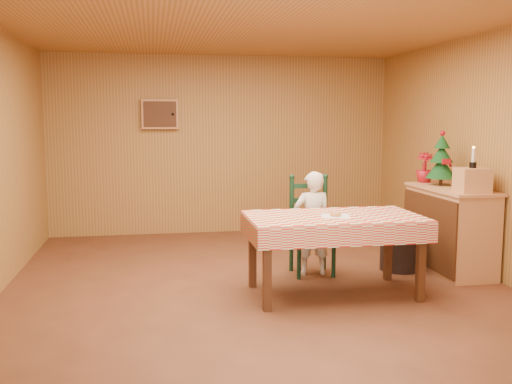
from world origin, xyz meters
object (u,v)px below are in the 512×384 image
(dining_table, at_px, (334,224))
(seated_child, at_px, (312,223))
(christmas_tree, at_px, (441,161))
(ladder_chair, at_px, (311,228))
(crate, at_px, (472,180))
(storage_bin, at_px, (400,250))
(shelf_unit, at_px, (449,229))

(dining_table, bearing_deg, seated_child, 90.00)
(dining_table, height_order, seated_child, seated_child)
(dining_table, xyz_separation_m, seated_child, (-0.00, 0.73, -0.13))
(seated_child, relative_size, christmas_tree, 1.81)
(ladder_chair, relative_size, seated_child, 0.96)
(crate, bearing_deg, storage_bin, 136.26)
(christmas_tree, bearing_deg, crate, -90.00)
(shelf_unit, height_order, storage_bin, shelf_unit)
(dining_table, bearing_deg, ladder_chair, 90.00)
(ladder_chair, bearing_deg, christmas_tree, 3.02)
(crate, height_order, storage_bin, crate)
(crate, xyz_separation_m, storage_bin, (-0.53, 0.51, -0.83))
(seated_child, distance_m, crate, 1.71)
(seated_child, height_order, christmas_tree, christmas_tree)
(ladder_chair, relative_size, christmas_tree, 1.74)
(crate, bearing_deg, ladder_chair, 159.89)
(storage_bin, bearing_deg, shelf_unit, -11.67)
(dining_table, relative_size, storage_bin, 3.74)
(shelf_unit, xyz_separation_m, storage_bin, (-0.52, 0.11, -0.24))
(ladder_chair, xyz_separation_m, shelf_unit, (1.54, -0.17, -0.04))
(shelf_unit, xyz_separation_m, christmas_tree, (0.01, 0.25, 0.74))
(christmas_tree, height_order, storage_bin, christmas_tree)
(ladder_chair, distance_m, crate, 1.74)
(seated_child, relative_size, crate, 3.75)
(dining_table, relative_size, seated_child, 1.47)
(shelf_unit, relative_size, crate, 4.13)
(storage_bin, bearing_deg, christmas_tree, 14.97)
(seated_child, height_order, crate, crate)
(dining_table, height_order, crate, crate)
(shelf_unit, bearing_deg, crate, -88.77)
(crate, bearing_deg, seated_child, 161.77)
(shelf_unit, bearing_deg, dining_table, -158.13)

